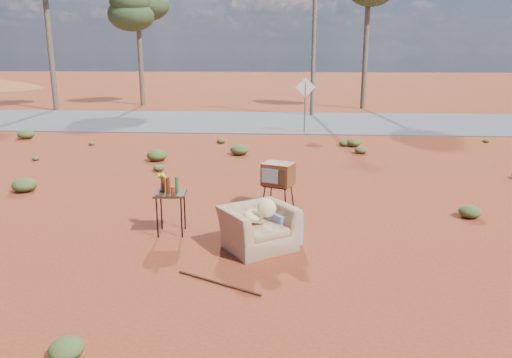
{
  "coord_description": "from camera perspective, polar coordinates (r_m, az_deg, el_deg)",
  "views": [
    {
      "loc": [
        0.97,
        -7.78,
        3.18
      ],
      "look_at": [
        0.31,
        1.43,
        0.8
      ],
      "focal_mm": 35.0,
      "sensor_mm": 36.0,
      "label": 1
    }
  ],
  "objects": [
    {
      "name": "rusty_bar",
      "position": [
        7.17,
        -4.3,
        -11.75
      ],
      "size": [
        1.27,
        0.68,
        0.04
      ],
      "primitive_type": "cylinder",
      "rotation": [
        0.0,
        1.57,
        -0.48
      ],
      "color": "#4B2914",
      "rests_on": "ground"
    },
    {
      "name": "side_table",
      "position": [
        8.94,
        -9.98,
        -1.3
      ],
      "size": [
        0.57,
        0.57,
        1.07
      ],
      "rotation": [
        0.0,
        0.0,
        0.08
      ],
      "color": "#331F12",
      "rests_on": "ground"
    },
    {
      "name": "ground",
      "position": [
        8.46,
        -2.83,
        -7.65
      ],
      "size": [
        140.0,
        140.0,
        0.0
      ],
      "primitive_type": "plane",
      "color": "maroon",
      "rests_on": "ground"
    },
    {
      "name": "highway",
      "position": [
        23.02,
        1.62,
        6.56
      ],
      "size": [
        140.0,
        7.0,
        0.04
      ],
      "primitive_type": "cube",
      "color": "#565659",
      "rests_on": "ground"
    },
    {
      "name": "tv_unit",
      "position": [
        10.25,
        2.54,
        0.49
      ],
      "size": [
        0.72,
        0.66,
        0.96
      ],
      "rotation": [
        0.0,
        0.0,
        -0.38
      ],
      "color": "black",
      "rests_on": "ground"
    },
    {
      "name": "eucalyptus_near_left",
      "position": [
        31.18,
        -13.36,
        18.27
      ],
      "size": [
        3.2,
        3.2,
        6.6
      ],
      "color": "brown",
      "rests_on": "ground"
    },
    {
      "name": "road_sign",
      "position": [
        19.86,
        5.65,
        9.54
      ],
      "size": [
        0.78,
        0.06,
        2.19
      ],
      "color": "brown",
      "rests_on": "ground"
    },
    {
      "name": "scrub_patch",
      "position": [
        12.69,
        -4.18,
        0.55
      ],
      "size": [
        17.49,
        8.07,
        0.33
      ],
      "color": "#475726",
      "rests_on": "ground"
    },
    {
      "name": "armchair",
      "position": [
        8.26,
        0.73,
        -4.87
      ],
      "size": [
        1.41,
        1.4,
        0.96
      ],
      "rotation": [
        0.0,
        0.0,
        0.61
      ],
      "color": "#9A7654",
      "rests_on": "ground"
    },
    {
      "name": "utility_pole_center",
      "position": [
        25.32,
        6.66,
        16.56
      ],
      "size": [
        1.4,
        0.2,
        8.0
      ],
      "color": "brown",
      "rests_on": "ground"
    }
  ]
}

